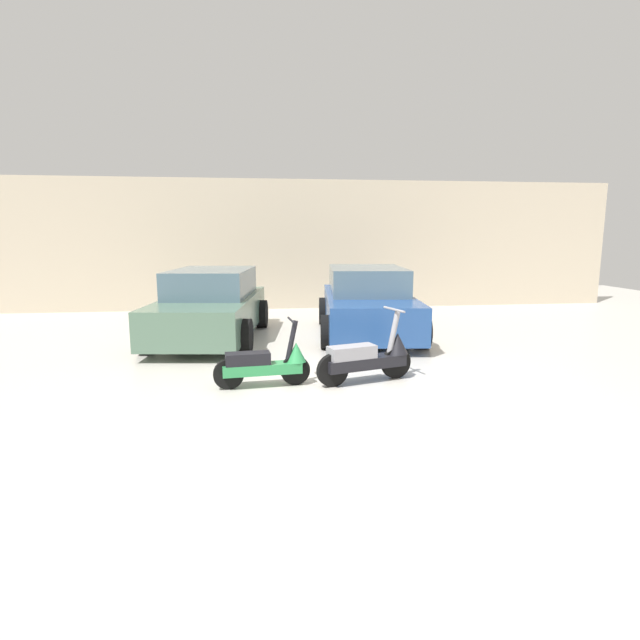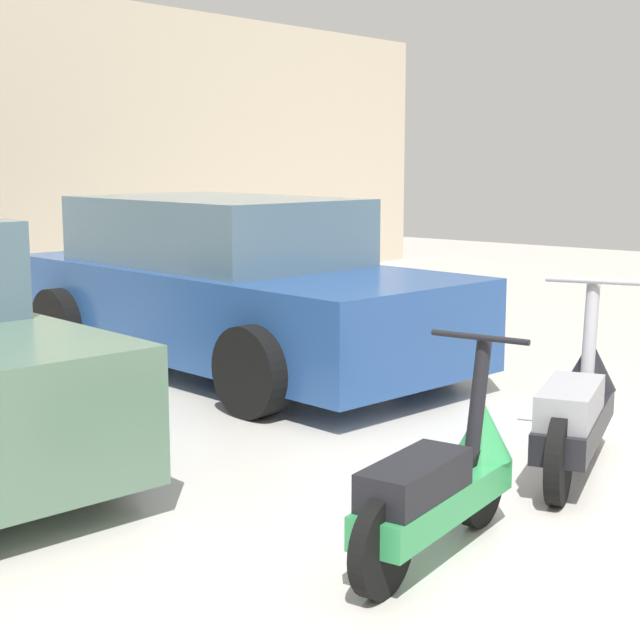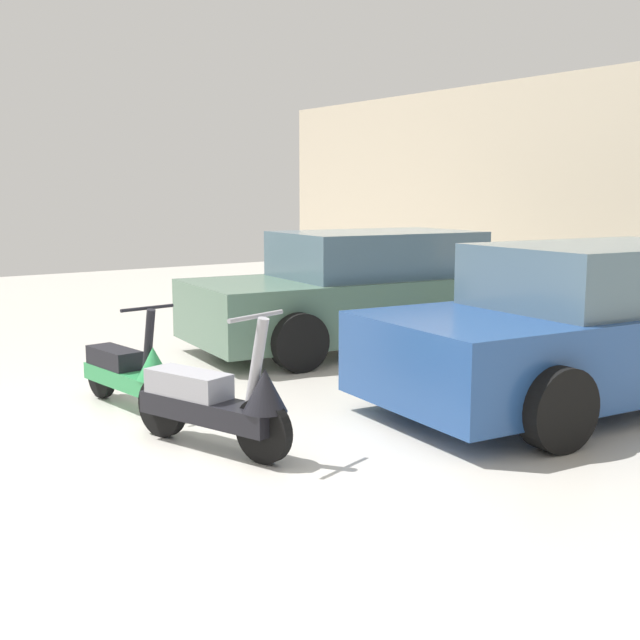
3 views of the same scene
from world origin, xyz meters
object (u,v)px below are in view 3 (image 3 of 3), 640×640
Objects in this scene: scooter_front_right at (216,401)px; car_rear_center at (594,327)px; car_rear_left at (363,292)px; scooter_front_left at (129,371)px.

car_rear_center reaches higher than scooter_front_right.
car_rear_left is (-2.67, 3.60, 0.31)m from scooter_front_right.
scooter_front_left is 3.84m from car_rear_left.
car_rear_left is 3.43m from car_rear_center.
scooter_front_right is 0.34× the size of car_rear_left.
car_rear_center is at bearing 97.61° from car_rear_left.
car_rear_left is at bearing -83.30° from car_rear_center.
scooter_front_right is 3.72m from car_rear_center.
scooter_front_right is at bearing -5.55° from car_rear_center.
car_rear_center is at bearing 51.84° from scooter_front_left.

